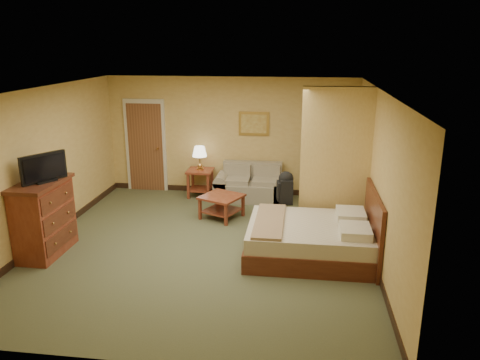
% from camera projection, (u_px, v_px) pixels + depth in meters
% --- Properties ---
extents(floor, '(6.00, 6.00, 0.00)m').
position_uv_depth(floor, '(204.00, 247.00, 7.86)').
color(floor, '#4D5235').
rests_on(floor, ground).
extents(ceiling, '(6.00, 6.00, 0.00)m').
position_uv_depth(ceiling, '(200.00, 90.00, 7.12)').
color(ceiling, white).
rests_on(ceiling, back_wall).
extents(back_wall, '(5.50, 0.02, 2.60)m').
position_uv_depth(back_wall, '(231.00, 136.00, 10.34)').
color(back_wall, tan).
rests_on(back_wall, floor).
extents(left_wall, '(0.02, 6.00, 2.60)m').
position_uv_depth(left_wall, '(42.00, 167.00, 7.84)').
color(left_wall, tan).
rests_on(left_wall, floor).
extents(right_wall, '(0.02, 6.00, 2.60)m').
position_uv_depth(right_wall, '(379.00, 179.00, 7.14)').
color(right_wall, tan).
rests_on(right_wall, floor).
extents(partition, '(1.20, 0.15, 2.60)m').
position_uv_depth(partition, '(335.00, 163.00, 8.10)').
color(partition, tan).
rests_on(partition, floor).
extents(door, '(0.94, 0.16, 2.10)m').
position_uv_depth(door, '(146.00, 146.00, 10.63)').
color(door, beige).
rests_on(door, floor).
extents(baseboard, '(5.50, 0.02, 0.12)m').
position_uv_depth(baseboard, '(231.00, 190.00, 10.68)').
color(baseboard, black).
rests_on(baseboard, floor).
extents(loveseat, '(1.57, 0.73, 0.80)m').
position_uv_depth(loveseat, '(251.00, 188.00, 10.16)').
color(loveseat, gray).
rests_on(loveseat, floor).
extents(side_table, '(0.55, 0.55, 0.61)m').
position_uv_depth(side_table, '(200.00, 179.00, 10.34)').
color(side_table, maroon).
rests_on(side_table, floor).
extents(table_lamp, '(0.32, 0.32, 0.53)m').
position_uv_depth(table_lamp, '(200.00, 152.00, 10.17)').
color(table_lamp, '#B88743').
rests_on(table_lamp, side_table).
extents(coffee_table, '(0.93, 0.93, 0.45)m').
position_uv_depth(coffee_table, '(222.00, 202.00, 9.07)').
color(coffee_table, maroon).
rests_on(coffee_table, floor).
extents(wall_picture, '(0.67, 0.04, 0.52)m').
position_uv_depth(wall_picture, '(254.00, 124.00, 10.16)').
color(wall_picture, '#B78E3F').
rests_on(wall_picture, back_wall).
extents(dresser, '(0.60, 1.14, 1.22)m').
position_uv_depth(dresser, '(44.00, 218.00, 7.45)').
color(dresser, maroon).
rests_on(dresser, floor).
extents(tv, '(0.43, 0.66, 0.45)m').
position_uv_depth(tv, '(44.00, 169.00, 7.21)').
color(tv, black).
rests_on(tv, dresser).
extents(bed, '(2.01, 1.70, 1.10)m').
position_uv_depth(bed, '(314.00, 238.00, 7.45)').
color(bed, '#4B1E11').
rests_on(bed, floor).
extents(backpack, '(0.27, 0.36, 0.57)m').
position_uv_depth(backpack, '(286.00, 186.00, 8.31)').
color(backpack, black).
rests_on(backpack, bed).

